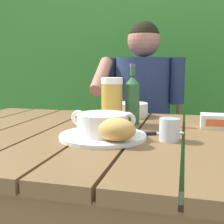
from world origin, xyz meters
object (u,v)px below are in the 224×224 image
Objects in this scene: chair_near_diner at (145,144)px; beer_glass at (112,102)px; beer_bottle at (132,99)px; water_glass_small at (169,130)px; person_eating at (141,110)px; table_knife at (155,133)px; soup_bowl at (103,123)px; bread_roll at (117,130)px; diner_bowl at (130,110)px; butter_tub at (215,121)px; serving_plate at (103,136)px.

chair_near_diner is 5.00× the size of beer_glass.
beer_bottle is 0.30m from water_glass_small.
table_knife is (0.15, -0.70, 0.03)m from person_eating.
beer_glass is 1.16× the size of table_knife.
person_eating is 7.69× the size of table_knife.
soup_bowl is 3.05× the size of water_glass_small.
chair_near_diner reaches higher than soup_bowl.
diner_bowl is at bearing 96.26° from bread_roll.
beer_bottle is at bearing 123.37° from water_glass_small.
beer_glass is 0.09m from beer_bottle.
chair_near_diner reaches higher than table_knife.
butter_tub is 0.69× the size of diner_bowl.
water_glass_small is at bearing 31.35° from bread_roll.
person_eating is 0.87m from bread_roll.
beer_glass is 0.31m from water_glass_small.
bread_roll reaches higher than serving_plate.
butter_tub reaches higher than serving_plate.
soup_bowl is 0.44m from diner_bowl.
water_glass_small is 0.47m from diner_bowl.
water_glass_small is (0.21, 0.01, -0.01)m from soup_bowl.
person_eating is 0.79m from serving_plate.
bread_roll is 0.45m from butter_tub.
serving_plate is 0.28m from beer_bottle.
diner_bowl is (-0.15, 0.35, 0.03)m from table_knife.
chair_near_diner reaches higher than diner_bowl.
chair_near_diner is 1.11m from bread_roll.
bread_roll is at bearing -120.66° from table_knife.
beer_glass is (-0.03, -0.58, 0.12)m from person_eating.
beer_bottle is at bearing 122.35° from table_knife.
beer_bottle is (0.04, -0.72, 0.38)m from chair_near_diner.
diner_bowl is (0.01, 0.44, -0.02)m from soup_bowl.
beer_bottle is at bearing -85.15° from person_eating.
beer_glass is 2.66× the size of water_glass_small.
person_eating is 5.78× the size of soup_bowl.
soup_bowl is at bearing 130.60° from bread_roll.
serving_plate is (-0.01, -0.98, 0.28)m from chair_near_diner.
butter_tub is 0.66× the size of table_knife.
bread_roll is at bearing -87.53° from beer_bottle.
beer_glass is 1.75× the size of butter_tub.
bread_roll is 0.34m from beer_bottle.
butter_tub is at bearing 47.46° from bread_roll.
diner_bowl reaches higher than table_knife.
chair_near_diner is 3.89× the size of beer_bottle.
table_knife is at bearing -57.65° from beer_bottle.
chair_near_diner is at bearing 93.32° from beer_bottle.
butter_tub is at bearing -63.59° from chair_near_diner.
bread_roll is (0.06, -0.86, 0.07)m from person_eating.
water_glass_small is at bearing -54.24° from table_knife.
chair_near_diner is 0.82m from beer_bottle.
soup_bowl reaches higher than diner_bowl.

